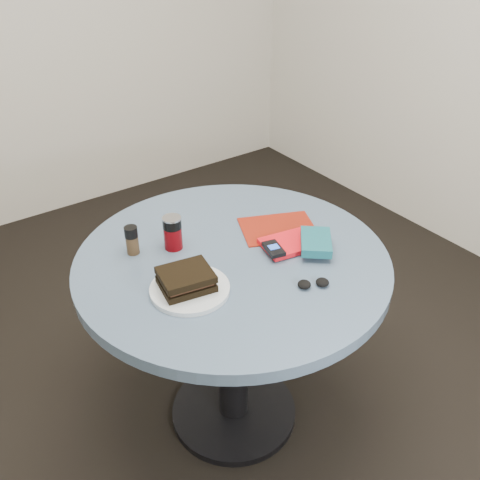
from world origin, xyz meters
TOP-DOWN VIEW (x-y plane):
  - ground at (0.00, 0.00)m, footprint 4.00×4.00m
  - table at (0.00, 0.00)m, footprint 1.00×1.00m
  - plate at (-0.20, -0.07)m, footprint 0.28×0.28m
  - sandwich at (-0.21, -0.07)m, footprint 0.17×0.15m
  - soda_can at (-0.13, 0.15)m, footprint 0.06×0.06m
  - pepper_grinder at (-0.25, 0.20)m, footprint 0.04×0.04m
  - magazine at (0.22, 0.04)m, footprint 0.30×0.27m
  - red_book at (0.19, -0.06)m, footprint 0.21×0.16m
  - novel at (0.23, -0.13)m, footprint 0.17×0.17m
  - mp3_player at (0.11, -0.07)m, footprint 0.07×0.09m
  - headphones at (0.10, -0.27)m, footprint 0.10×0.08m

SIDE VIEW (x-z plane):
  - ground at x=0.00m, z-range 0.00..0.00m
  - table at x=0.00m, z-range 0.21..0.96m
  - magazine at x=0.22m, z-range 0.75..0.75m
  - plate at x=-0.20m, z-range 0.75..0.76m
  - headphones at x=0.10m, z-range 0.75..0.77m
  - red_book at x=0.19m, z-range 0.75..0.77m
  - mp3_player at x=0.11m, z-range 0.77..0.78m
  - novel at x=0.23m, z-range 0.77..0.80m
  - sandwich at x=-0.21m, z-range 0.76..0.82m
  - pepper_grinder at x=-0.25m, z-range 0.75..0.85m
  - soda_can at x=-0.13m, z-range 0.75..0.86m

